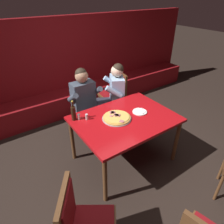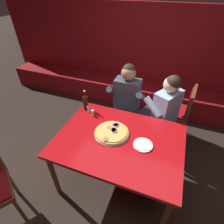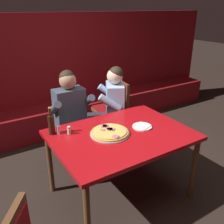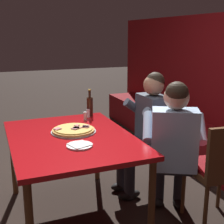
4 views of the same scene
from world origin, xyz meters
The scene contains 12 objects.
ground_plane centered at (0.00, 0.00, 0.00)m, with size 24.00×24.00×0.00m, color black.
booth_wall_panel centered at (0.00, 2.18, 0.95)m, with size 6.80×0.16×1.90m, color maroon.
booth_bench centered at (0.00, 1.86, 0.23)m, with size 6.46×0.48×0.46m, color maroon.
main_dining_table centered at (0.00, 0.00, 0.70)m, with size 1.40×1.04×0.78m.
pizza centered at (-0.11, 0.05, 0.80)m, with size 0.41×0.41×0.05m.
plate_white_paper centered at (0.27, 0.00, 0.79)m, with size 0.21×0.21×0.02m.
beer_bottle centered at (-0.61, 0.37, 0.89)m, with size 0.07×0.07×0.29m.
shaker_oregano centered at (-0.55, 0.33, 0.82)m, with size 0.04×0.04×0.09m.
shaker_parmesan centered at (-0.46, 0.27, 0.82)m, with size 0.04×0.04×0.09m.
diner_seated_blue_shirt centered at (-0.18, 0.83, 0.71)m, with size 0.53×0.53×1.27m.
dining_chair_far_left centered at (0.62, 1.12, 0.57)m, with size 0.49×0.49×0.95m.
diner_standing_companion centered at (0.35, 0.82, 0.71)m, with size 0.63×0.61×1.27m.
Camera 3 is at (-1.29, -1.88, 1.98)m, focal length 40.00 mm.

